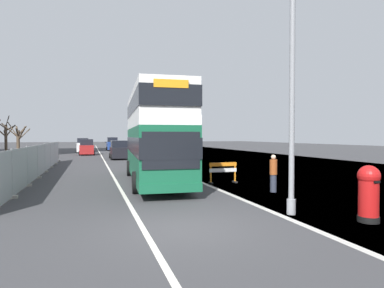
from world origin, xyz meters
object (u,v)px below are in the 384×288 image
Objects in this scene: double_decker_bus at (154,135)px; red_pillar_postbox at (369,191)px; car_far_side at (112,144)px; car_receding_mid at (87,148)px; lamppost_foreground at (292,95)px; car_oncoming_near at (119,150)px; roadworks_barrier at (223,170)px; car_receding_far at (83,146)px; pedestrian_at_kerb at (273,173)px.

red_pillar_postbox is at bearing -66.36° from double_decker_bus.
car_receding_mid is at bearing -107.81° from car_far_side.
lamppost_foreground reaches higher than car_oncoming_near.
car_far_side is (-3.17, 43.25, 0.39)m from roadworks_barrier.
lamppost_foreground is at bearing -80.41° from car_receding_far.
pedestrian_at_kerb is (1.72, 3.91, -3.05)m from lamppost_foreground.
car_oncoming_near reaches higher than red_pillar_postbox.
red_pillar_postbox is (4.54, -10.37, -1.71)m from double_decker_bus.
lamppost_foreground is (2.89, -8.86, 1.27)m from double_decker_bus.
car_receding_far reaches higher than car_oncoming_near.
pedestrian_at_kerb is (1.10, -3.33, 0.16)m from roadworks_barrier.
roadworks_barrier is 0.40× the size of car_receding_mid.
car_receding_far reaches higher than roadworks_barrier.
car_oncoming_near is 24.64m from pedestrian_at_kerb.
car_far_side is (4.21, 13.10, 0.09)m from car_receding_mid.
car_far_side is at bearing 94.62° from red_pillar_postbox.
double_decker_bus reaches higher than roadworks_barrier.
pedestrian_at_kerb reaches higher than red_pillar_postbox.
car_receding_far is (-0.63, 6.38, 0.06)m from car_receding_mid.
red_pillar_postbox is 0.99× the size of pedestrian_at_kerb.
car_oncoming_near is at bearing -69.42° from car_receding_mid.
car_receding_mid is at bearing -84.32° from car_receding_far.
pedestrian_at_kerb is at bearing -71.76° from roadworks_barrier.
car_receding_mid is at bearing 103.76° from roadworks_barrier.
roadworks_barrier is 0.92× the size of pedestrian_at_kerb.
pedestrian_at_kerb is (4.27, -46.58, -0.23)m from car_far_side.
red_pillar_postbox is 1.08× the size of roadworks_barrier.
red_pillar_postbox is 52.18m from car_far_side.
double_decker_bus reaches higher than car_receding_mid.
lamppost_foreground is 28.39m from car_oncoming_near.
lamppost_foreground is at bearing -113.74° from pedestrian_at_kerb.
double_decker_bus is at bearing 108.05° from lamppost_foreground.
double_decker_bus is 11.45m from red_pillar_postbox.
pedestrian_at_kerb is at bearing -78.36° from car_oncoming_near.
car_receding_far is at bearing 97.36° from double_decker_bus.
lamppost_foreground is 4.87× the size of red_pillar_postbox.
lamppost_foreground reaches higher than roadworks_barrier.
red_pillar_postbox is 39.80m from car_receding_mid.
double_decker_bus is at bearing -82.64° from car_receding_far.
red_pillar_postbox is at bearing -90.71° from pedestrian_at_kerb.
car_receding_mid is 6.41m from car_receding_far.
roadworks_barrier is at bearing -79.45° from car_oncoming_near.
car_receding_far is (-8.02, 36.53, 0.35)m from roadworks_barrier.
car_far_side is at bearing 88.21° from car_oncoming_near.
double_decker_bus is 2.68× the size of car_oncoming_near.
lamppost_foreground is 2.11× the size of car_receding_mid.
lamppost_foreground is 4.82× the size of pedestrian_at_kerb.
car_receding_mid is (-6.76, 37.39, -2.92)m from lamppost_foreground.
lamppost_foreground is at bearing -87.11° from car_far_side.
lamppost_foreground is 7.95m from roadworks_barrier.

